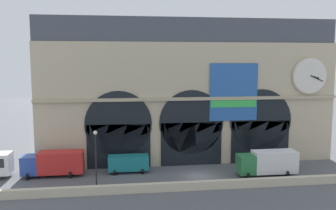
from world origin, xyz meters
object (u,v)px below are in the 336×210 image
Objects in this scene: box_truck_mideast at (268,162)px; box_truck_west at (54,163)px; van_midwest at (128,163)px; street_lamp_quayside at (96,153)px.

box_truck_west is at bearing 172.89° from box_truck_mideast.
box_truck_west is 9.33m from van_midwest.
van_midwest is at bearing 168.23° from box_truck_mideast.
box_truck_mideast is 1.09× the size of street_lamp_quayside.
box_truck_west is 1.44× the size of van_midwest.
street_lamp_quayside reaches higher than box_truck_mideast.
street_lamp_quayside is (5.65, -6.25, 2.71)m from box_truck_west.
street_lamp_quayside is at bearing -119.22° from van_midwest.
box_truck_mideast reaches higher than van_midwest.
street_lamp_quayside reaches higher than box_truck_west.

